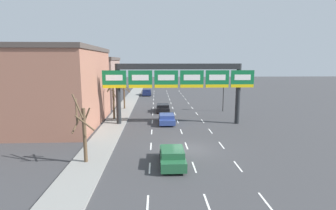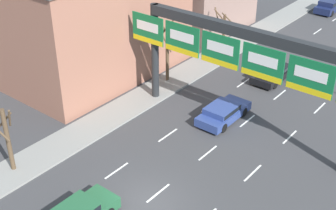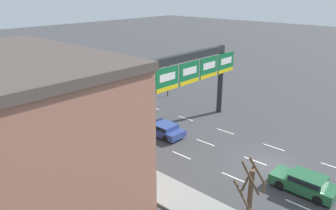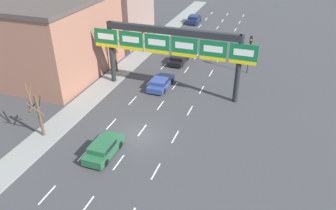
{
  "view_description": "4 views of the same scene",
  "coord_description": "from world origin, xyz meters",
  "px_view_note": "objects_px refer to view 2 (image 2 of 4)",
  "views": [
    {
      "loc": [
        -2.79,
        -22.3,
        7.77
      ],
      "look_at": [
        -1.37,
        8.54,
        2.6
      ],
      "focal_mm": 28.0,
      "sensor_mm": 36.0,
      "label": 1
    },
    {
      "loc": [
        13.34,
        -14.73,
        17.73
      ],
      "look_at": [
        -0.59,
        2.64,
        4.88
      ],
      "focal_mm": 50.0,
      "sensor_mm": 36.0,
      "label": 2
    },
    {
      "loc": [
        -21.99,
        -9.64,
        13.13
      ],
      "look_at": [
        0.56,
        11.09,
        2.23
      ],
      "focal_mm": 35.0,
      "sensor_mm": 36.0,
      "label": 3
    },
    {
      "loc": [
        10.79,
        -22.55,
        17.68
      ],
      "look_at": [
        2.07,
        2.52,
        2.35
      ],
      "focal_mm": 35.0,
      "sensor_mm": 36.0,
      "label": 4
    }
  ],
  "objects_px": {
    "car_black": "(273,73)",
    "tree_bare_third": "(224,30)",
    "car_navy": "(329,6)",
    "tree_bare_second": "(5,133)",
    "car_blue": "(223,112)",
    "tree_bare_closest": "(167,49)",
    "sign_gantry": "(243,55)"
  },
  "relations": [
    {
      "from": "car_navy",
      "to": "tree_bare_second",
      "type": "xyz_separation_m",
      "value": [
        -3.39,
        -40.56,
        1.92
      ]
    },
    {
      "from": "car_black",
      "to": "tree_bare_closest",
      "type": "bearing_deg",
      "value": -139.78
    },
    {
      "from": "sign_gantry",
      "to": "car_blue",
      "type": "bearing_deg",
      "value": 161.74
    },
    {
      "from": "car_black",
      "to": "tree_bare_third",
      "type": "distance_m",
      "value": 6.69
    },
    {
      "from": "tree_bare_second",
      "to": "tree_bare_closest",
      "type": "bearing_deg",
      "value": 90.56
    },
    {
      "from": "car_blue",
      "to": "tree_bare_third",
      "type": "height_order",
      "value": "tree_bare_third"
    },
    {
      "from": "car_navy",
      "to": "tree_bare_third",
      "type": "height_order",
      "value": "tree_bare_third"
    },
    {
      "from": "sign_gantry",
      "to": "car_blue",
      "type": "distance_m",
      "value": 5.2
    },
    {
      "from": "car_black",
      "to": "tree_bare_third",
      "type": "bearing_deg",
      "value": 162.93
    },
    {
      "from": "tree_bare_closest",
      "to": "tree_bare_second",
      "type": "xyz_separation_m",
      "value": [
        0.15,
        -15.24,
        -0.23
      ]
    },
    {
      "from": "tree_bare_second",
      "to": "car_navy",
      "type": "bearing_deg",
      "value": 85.23
    },
    {
      "from": "tree_bare_second",
      "to": "tree_bare_third",
      "type": "distance_m",
      "value": 22.8
    },
    {
      "from": "car_blue",
      "to": "tree_bare_second",
      "type": "height_order",
      "value": "tree_bare_second"
    },
    {
      "from": "car_navy",
      "to": "tree_bare_second",
      "type": "height_order",
      "value": "tree_bare_second"
    },
    {
      "from": "car_black",
      "to": "tree_bare_second",
      "type": "height_order",
      "value": "tree_bare_second"
    },
    {
      "from": "car_blue",
      "to": "tree_bare_second",
      "type": "xyz_separation_m",
      "value": [
        -6.81,
        -12.93,
        2.03
      ]
    },
    {
      "from": "car_navy",
      "to": "tree_bare_second",
      "type": "distance_m",
      "value": 40.75
    },
    {
      "from": "car_black",
      "to": "tree_bare_closest",
      "type": "xyz_separation_m",
      "value": [
        -6.69,
        -5.66,
        2.27
      ]
    },
    {
      "from": "sign_gantry",
      "to": "tree_bare_third",
      "type": "distance_m",
      "value": 13.43
    },
    {
      "from": "tree_bare_second",
      "to": "tree_bare_third",
      "type": "relative_size",
      "value": 1.22
    },
    {
      "from": "car_black",
      "to": "tree_bare_third",
      "type": "height_order",
      "value": "tree_bare_third"
    },
    {
      "from": "car_blue",
      "to": "tree_bare_closest",
      "type": "height_order",
      "value": "tree_bare_closest"
    },
    {
      "from": "car_blue",
      "to": "car_navy",
      "type": "distance_m",
      "value": 27.84
    },
    {
      "from": "car_blue",
      "to": "tree_bare_third",
      "type": "bearing_deg",
      "value": 123.16
    },
    {
      "from": "car_black",
      "to": "sign_gantry",
      "type": "bearing_deg",
      "value": -78.43
    },
    {
      "from": "sign_gantry",
      "to": "tree_bare_closest",
      "type": "xyz_separation_m",
      "value": [
        -8.42,
        2.79,
        -2.72
      ]
    },
    {
      "from": "car_black",
      "to": "tree_bare_third",
      "type": "relative_size",
      "value": 1.03
    },
    {
      "from": "car_navy",
      "to": "tree_bare_closest",
      "type": "distance_m",
      "value": 25.66
    },
    {
      "from": "tree_bare_closest",
      "to": "tree_bare_second",
      "type": "distance_m",
      "value": 15.24
    },
    {
      "from": "car_navy",
      "to": "tree_bare_second",
      "type": "bearing_deg",
      "value": -94.77
    },
    {
      "from": "tree_bare_closest",
      "to": "car_navy",
      "type": "bearing_deg",
      "value": 82.05
    },
    {
      "from": "car_black",
      "to": "car_navy",
      "type": "bearing_deg",
      "value": 99.12
    }
  ]
}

